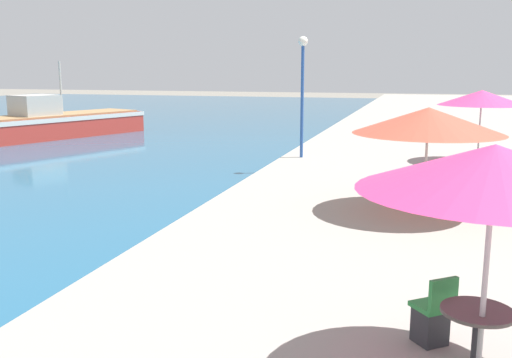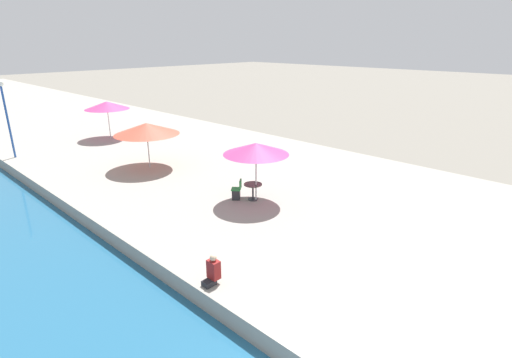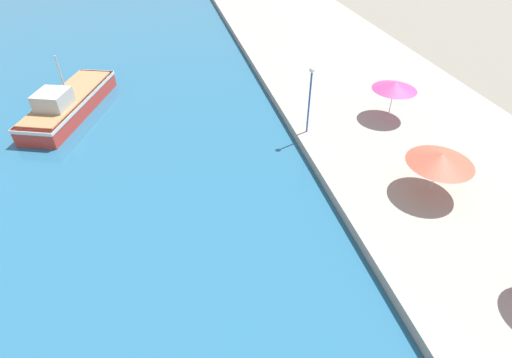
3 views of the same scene
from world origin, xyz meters
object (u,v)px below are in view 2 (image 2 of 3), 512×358
(cafe_umbrella_pink, at_px, (256,149))
(cafe_umbrella_white, at_px, (147,129))
(cafe_table, at_px, (253,188))
(cafe_chair_left, at_px, (237,192))
(lamppost, at_px, (5,106))
(cafe_umbrella_striped, at_px, (107,105))
(person_at_quay, at_px, (213,271))

(cafe_umbrella_pink, bearing_deg, cafe_umbrella_white, 94.53)
(cafe_table, xyz_separation_m, cafe_chair_left, (-0.46, 0.56, -0.21))
(lamppost, bearing_deg, cafe_umbrella_striped, 5.52)
(cafe_table, bearing_deg, cafe_umbrella_striped, 85.27)
(cafe_umbrella_white, bearing_deg, cafe_umbrella_striped, 77.20)
(lamppost, bearing_deg, cafe_table, -71.18)
(cafe_chair_left, xyz_separation_m, lamppost, (-4.68, 14.51, 2.77))
(cafe_table, height_order, cafe_chair_left, cafe_chair_left)
(cafe_umbrella_white, xyz_separation_m, person_at_quay, (-4.83, -11.13, -1.78))
(cafe_umbrella_pink, height_order, cafe_table, cafe_umbrella_pink)
(cafe_umbrella_pink, relative_size, lamppost, 0.62)
(cafe_umbrella_white, relative_size, cafe_umbrella_striped, 1.14)
(cafe_umbrella_pink, xyz_separation_m, cafe_table, (-0.03, 0.16, -1.82))
(cafe_chair_left, bearing_deg, cafe_umbrella_pink, -94.85)
(cafe_umbrella_white, relative_size, cafe_table, 4.37)
(cafe_umbrella_white, xyz_separation_m, cafe_umbrella_striped, (1.87, 8.22, 0.16))
(cafe_table, bearing_deg, cafe_umbrella_pink, -78.13)
(cafe_umbrella_white, distance_m, lamppost, 8.91)
(cafe_chair_left, bearing_deg, cafe_umbrella_white, 51.74)
(cafe_umbrella_striped, height_order, person_at_quay, cafe_umbrella_striped)
(cafe_umbrella_pink, distance_m, cafe_umbrella_white, 7.65)
(cafe_table, height_order, lamppost, lamppost)
(cafe_umbrella_pink, height_order, person_at_quay, cafe_umbrella_pink)
(cafe_umbrella_white, height_order, cafe_table, cafe_umbrella_white)
(cafe_umbrella_white, bearing_deg, cafe_umbrella_pink, -85.47)
(cafe_table, bearing_deg, person_at_quay, -145.84)
(person_at_quay, bearing_deg, cafe_umbrella_white, 66.56)
(cafe_umbrella_pink, height_order, cafe_umbrella_white, cafe_umbrella_pink)
(person_at_quay, bearing_deg, cafe_chair_left, 40.52)
(cafe_chair_left, distance_m, person_at_quay, 6.50)
(cafe_umbrella_pink, distance_m, cafe_table, 1.83)
(cafe_umbrella_striped, distance_m, lamppost, 6.51)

